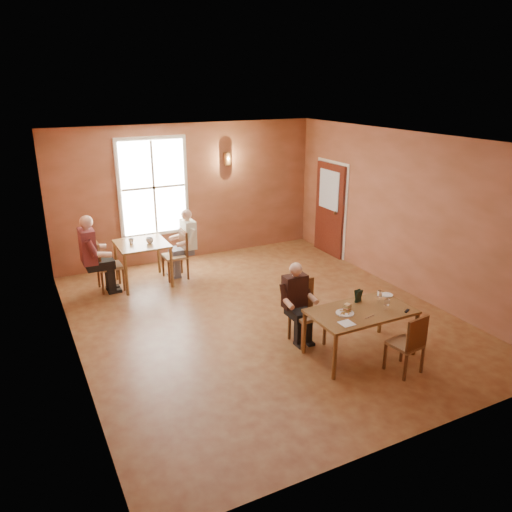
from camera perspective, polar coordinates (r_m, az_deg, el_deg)
name	(u,v)px	position (r m, az deg, el deg)	size (l,w,h in m)	color
ground	(261,317)	(8.65, 0.60, -6.97)	(6.00, 7.00, 0.01)	brown
wall_back	(189,193)	(11.22, -7.68, 7.20)	(6.00, 0.04, 3.00)	brown
wall_front	(418,321)	(5.44, 17.98, -7.13)	(6.00, 0.04, 3.00)	brown
wall_left	(67,262)	(7.28, -20.81, -0.67)	(0.04, 7.00, 3.00)	brown
wall_right	(403,213)	(9.79, 16.48, 4.77)	(0.04, 7.00, 3.00)	brown
ceiling	(262,139)	(7.79, 0.68, 13.20)	(6.00, 7.00, 0.04)	white
window	(154,187)	(10.90, -11.63, 7.69)	(1.36, 0.10, 1.96)	white
door	(329,210)	(11.59, 8.36, 5.27)	(0.12, 1.04, 2.10)	maroon
wall_sconce	(227,159)	(11.32, -3.29, 11.05)	(0.16, 0.16, 0.28)	brown
main_table	(360,332)	(7.56, 11.76, -8.53)	(1.51, 0.85, 0.71)	brown
chair_diner_main	(307,313)	(7.70, 5.89, -6.54)	(0.43, 0.43, 0.98)	#422B16
diner_main	(309,307)	(7.62, 6.04, -5.85)	(0.48, 0.48, 1.21)	black
chair_empty	(405,343)	(7.25, 16.68, -9.48)	(0.39, 0.39, 0.88)	#572C14
plate_food	(345,313)	(7.25, 10.13, -6.39)	(0.26, 0.26, 0.03)	white
sandwich	(347,308)	(7.30, 10.38, -5.91)	(0.08, 0.08, 0.10)	tan
goblet_a	(379,296)	(7.70, 13.92, -4.44)	(0.08, 0.08, 0.19)	white
goblet_c	(387,304)	(7.44, 14.70, -5.34)	(0.08, 0.08, 0.19)	white
menu_stand	(358,296)	(7.62, 11.61, -4.49)	(0.12, 0.06, 0.19)	black
knife	(370,317)	(7.23, 12.88, -6.80)	(0.20, 0.02, 0.00)	silver
napkin	(347,323)	(6.98, 10.32, -7.58)	(0.19, 0.19, 0.01)	white
side_plate	(387,295)	(7.98, 14.74, -4.32)	(0.18, 0.18, 0.01)	white
sunglasses	(407,311)	(7.53, 16.88, -6.00)	(0.12, 0.04, 0.01)	black
second_table	(143,263)	(10.12, -12.75, -0.82)	(0.96, 0.96, 0.85)	brown
chair_diner_white	(175,255)	(10.26, -9.28, 0.12)	(0.44, 0.44, 0.99)	#3D1E0C
diner_white	(176,247)	(10.21, -9.17, 1.08)	(0.54, 0.54, 1.35)	silver
chair_diner_maroon	(110,265)	(9.98, -16.38, -0.99)	(0.44, 0.44, 1.00)	#40220E
diner_maroon	(107,253)	(9.89, -16.69, 0.34)	(0.60, 0.60, 1.49)	maroon
cup_a	(150,240)	(9.93, -12.06, 1.75)	(0.14, 0.14, 0.11)	white
cup_b	(131,241)	(10.01, -14.07, 1.69)	(0.10, 0.10, 0.10)	white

